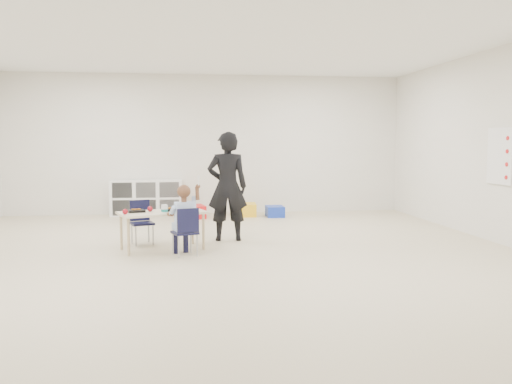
{
  "coord_description": "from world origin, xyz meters",
  "views": [
    {
      "loc": [
        -0.42,
        -6.55,
        1.44
      ],
      "look_at": [
        0.41,
        -0.15,
        0.85
      ],
      "focal_mm": 38.0,
      "sensor_mm": 36.0,
      "label": 1
    }
  ],
  "objects": [
    {
      "name": "room",
      "position": [
        0.0,
        0.0,
        1.4
      ],
      "size": [
        9.0,
        9.02,
        2.8
      ],
      "color": "beige",
      "rests_on": "ground"
    },
    {
      "name": "table",
      "position": [
        -0.74,
        0.75,
        0.26
      ],
      "size": [
        1.25,
        0.89,
        0.52
      ],
      "rotation": [
        0.0,
        0.0,
        0.32
      ],
      "color": "beige",
      "rests_on": "ground"
    },
    {
      "name": "chair_near",
      "position": [
        -0.44,
        0.32,
        0.31
      ],
      "size": [
        0.37,
        0.36,
        0.62
      ],
      "primitive_type": null,
      "rotation": [
        0.0,
        0.0,
        0.32
      ],
      "color": "black",
      "rests_on": "ground"
    },
    {
      "name": "chair_far",
      "position": [
        -1.04,
        1.18,
        0.31
      ],
      "size": [
        0.37,
        0.36,
        0.62
      ],
      "primitive_type": null,
      "rotation": [
        0.0,
        0.0,
        0.32
      ],
      "color": "black",
      "rests_on": "ground"
    },
    {
      "name": "child",
      "position": [
        -0.44,
        0.32,
        0.49
      ],
      "size": [
        0.52,
        0.52,
        0.98
      ],
      "primitive_type": null,
      "rotation": [
        0.0,
        0.0,
        0.32
      ],
      "color": "#B6CAF7",
      "rests_on": "chair_near"
    },
    {
      "name": "lunch_tray_near",
      "position": [
        -0.63,
        0.82,
        0.53
      ],
      "size": [
        0.26,
        0.22,
        0.03
      ],
      "primitive_type": "cube",
      "rotation": [
        0.0,
        0.0,
        0.32
      ],
      "color": "black",
      "rests_on": "table"
    },
    {
      "name": "lunch_tray_far",
      "position": [
        -1.08,
        0.73,
        0.53
      ],
      "size": [
        0.26,
        0.22,
        0.03
      ],
      "primitive_type": "cube",
      "rotation": [
        0.0,
        0.0,
        0.32
      ],
      "color": "black",
      "rests_on": "table"
    },
    {
      "name": "milk_carton",
      "position": [
        -0.71,
        0.66,
        0.57
      ],
      "size": [
        0.09,
        0.09,
        0.1
      ],
      "primitive_type": "cube",
      "rotation": [
        0.0,
        0.0,
        0.32
      ],
      "color": "white",
      "rests_on": "table"
    },
    {
      "name": "bread_roll",
      "position": [
        -0.43,
        0.76,
        0.55
      ],
      "size": [
        0.09,
        0.09,
        0.07
      ],
      "primitive_type": "ellipsoid",
      "color": "tan",
      "rests_on": "table"
    },
    {
      "name": "apple_near",
      "position": [
        -0.9,
        0.78,
        0.55
      ],
      "size": [
        0.07,
        0.07,
        0.07
      ],
      "primitive_type": "sphere",
      "color": "maroon",
      "rests_on": "table"
    },
    {
      "name": "apple_far",
      "position": [
        -1.2,
        0.52,
        0.55
      ],
      "size": [
        0.07,
        0.07,
        0.07
      ],
      "primitive_type": "sphere",
      "color": "maroon",
      "rests_on": "table"
    },
    {
      "name": "cubby_shelf",
      "position": [
        -1.2,
        4.28,
        0.35
      ],
      "size": [
        1.4,
        0.4,
        0.7
      ],
      "primitive_type": "cube",
      "color": "white",
      "rests_on": "ground"
    },
    {
      "name": "rules_poster",
      "position": [
        3.98,
        0.6,
        1.25
      ],
      "size": [
        0.02,
        0.6,
        0.8
      ],
      "primitive_type": "cube",
      "color": "white",
      "rests_on": "room"
    },
    {
      "name": "adult",
      "position": [
        0.18,
        1.33,
        0.8
      ],
      "size": [
        0.6,
        0.4,
        1.6
      ],
      "primitive_type": "imported",
      "rotation": [
        0.0,
        0.0,
        3.11
      ],
      "color": "black",
      "rests_on": "ground"
    },
    {
      "name": "bin_red",
      "position": [
        -0.28,
        3.79,
        0.12
      ],
      "size": [
        0.48,
        0.56,
        0.24
      ],
      "primitive_type": "cube",
      "rotation": [
        0.0,
        0.0,
        0.19
      ],
      "color": "red",
      "rests_on": "ground"
    },
    {
      "name": "bin_yellow",
      "position": [
        0.74,
        3.95,
        0.12
      ],
      "size": [
        0.42,
        0.52,
        0.24
      ],
      "primitive_type": "cube",
      "rotation": [
        0.0,
        0.0,
        -0.06
      ],
      "color": "yellow",
      "rests_on": "ground"
    },
    {
      "name": "bin_blue",
      "position": [
        1.29,
        3.76,
        0.1
      ],
      "size": [
        0.33,
        0.42,
        0.21
      ],
      "primitive_type": "cube",
      "rotation": [
        0.0,
        0.0,
        0.0
      ],
      "color": "#1836B4",
      "rests_on": "ground"
    }
  ]
}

